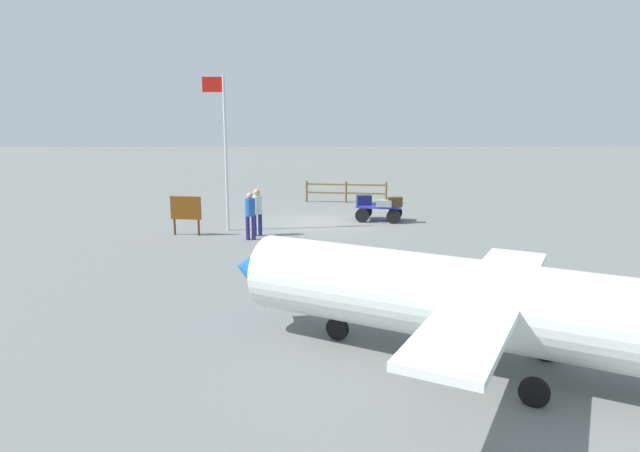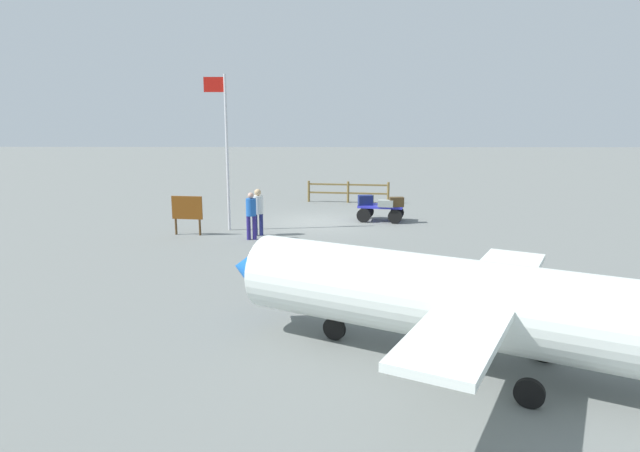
{
  "view_description": "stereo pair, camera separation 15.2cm",
  "coord_description": "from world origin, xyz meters",
  "px_view_note": "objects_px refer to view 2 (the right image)",
  "views": [
    {
      "loc": [
        -0.23,
        21.52,
        4.1
      ],
      "look_at": [
        -0.17,
        6.0,
        1.03
      ],
      "focal_mm": 30.47,
      "sensor_mm": 36.0,
      "label": 1
    },
    {
      "loc": [
        -0.38,
        21.52,
        4.1
      ],
      "look_at": [
        -0.17,
        6.0,
        1.03
      ],
      "focal_mm": 30.47,
      "sensor_mm": 36.0,
      "label": 2
    }
  ],
  "objects_px": {
    "worker_trailing": "(258,208)",
    "flagpole": "(225,143)",
    "worker_lead": "(251,212)",
    "luggage_cart": "(380,210)",
    "suitcase_olive": "(366,199)",
    "suitcase_dark": "(396,202)",
    "signboard": "(187,210)",
    "suitcase_maroon": "(386,203)",
    "suitcase_tan": "(365,200)",
    "airplane_near": "(467,301)"
  },
  "relations": [
    {
      "from": "suitcase_dark",
      "to": "worker_trailing",
      "type": "height_order",
      "value": "worker_trailing"
    },
    {
      "from": "luggage_cart",
      "to": "suitcase_olive",
      "type": "xyz_separation_m",
      "value": [
        0.56,
        -0.52,
        0.36
      ]
    },
    {
      "from": "airplane_near",
      "to": "flagpole",
      "type": "distance_m",
      "value": 13.06
    },
    {
      "from": "suitcase_tan",
      "to": "suitcase_dark",
      "type": "bearing_deg",
      "value": 160.77
    },
    {
      "from": "suitcase_maroon",
      "to": "worker_trailing",
      "type": "xyz_separation_m",
      "value": [
        4.78,
        2.38,
        0.19
      ]
    },
    {
      "from": "suitcase_dark",
      "to": "flagpole",
      "type": "distance_m",
      "value": 7.06
    },
    {
      "from": "flagpole",
      "to": "signboard",
      "type": "bearing_deg",
      "value": 35.16
    },
    {
      "from": "worker_trailing",
      "to": "signboard",
      "type": "relative_size",
      "value": 1.19
    },
    {
      "from": "suitcase_maroon",
      "to": "signboard",
      "type": "relative_size",
      "value": 0.47
    },
    {
      "from": "suitcase_dark",
      "to": "suitcase_tan",
      "type": "distance_m",
      "value": 1.28
    },
    {
      "from": "luggage_cart",
      "to": "worker_lead",
      "type": "relative_size",
      "value": 1.22
    },
    {
      "from": "worker_lead",
      "to": "flagpole",
      "type": "distance_m",
      "value": 3.02
    },
    {
      "from": "worker_trailing",
      "to": "luggage_cart",
      "type": "bearing_deg",
      "value": -147.93
    },
    {
      "from": "suitcase_olive",
      "to": "worker_lead",
      "type": "distance_m",
      "value": 5.87
    },
    {
      "from": "luggage_cart",
      "to": "flagpole",
      "type": "xyz_separation_m",
      "value": [
        5.9,
        1.94,
        2.78
      ]
    },
    {
      "from": "suitcase_dark",
      "to": "suitcase_maroon",
      "type": "distance_m",
      "value": 0.44
    },
    {
      "from": "suitcase_dark",
      "to": "worker_trailing",
      "type": "xyz_separation_m",
      "value": [
        5.21,
        2.41,
        0.13
      ]
    },
    {
      "from": "flagpole",
      "to": "signboard",
      "type": "relative_size",
      "value": 4.03
    },
    {
      "from": "luggage_cart",
      "to": "suitcase_maroon",
      "type": "height_order",
      "value": "suitcase_maroon"
    },
    {
      "from": "suitcase_maroon",
      "to": "airplane_near",
      "type": "xyz_separation_m",
      "value": [
        0.01,
        12.82,
        0.36
      ]
    },
    {
      "from": "suitcase_maroon",
      "to": "suitcase_olive",
      "type": "xyz_separation_m",
      "value": [
        0.72,
        -1.03,
        0.02
      ]
    },
    {
      "from": "suitcase_olive",
      "to": "airplane_near",
      "type": "bearing_deg",
      "value": 92.92
    },
    {
      "from": "worker_lead",
      "to": "signboard",
      "type": "bearing_deg",
      "value": -17.02
    },
    {
      "from": "worker_trailing",
      "to": "airplane_near",
      "type": "height_order",
      "value": "airplane_near"
    },
    {
      "from": "worker_trailing",
      "to": "signboard",
      "type": "bearing_deg",
      "value": -1.29
    },
    {
      "from": "suitcase_dark",
      "to": "suitcase_tan",
      "type": "bearing_deg",
      "value": -19.23
    },
    {
      "from": "suitcase_dark",
      "to": "suitcase_olive",
      "type": "bearing_deg",
      "value": -40.99
    },
    {
      "from": "suitcase_olive",
      "to": "worker_lead",
      "type": "height_order",
      "value": "worker_lead"
    },
    {
      "from": "worker_trailing",
      "to": "flagpole",
      "type": "relative_size",
      "value": 0.3
    },
    {
      "from": "luggage_cart",
      "to": "signboard",
      "type": "height_order",
      "value": "signboard"
    },
    {
      "from": "suitcase_tan",
      "to": "signboard",
      "type": "xyz_separation_m",
      "value": [
        6.55,
        2.78,
        0.05
      ]
    },
    {
      "from": "suitcase_olive",
      "to": "flagpole",
      "type": "distance_m",
      "value": 6.35
    },
    {
      "from": "worker_lead",
      "to": "worker_trailing",
      "type": "distance_m",
      "value": 0.69
    },
    {
      "from": "luggage_cart",
      "to": "signboard",
      "type": "relative_size",
      "value": 1.43
    },
    {
      "from": "suitcase_tan",
      "to": "worker_trailing",
      "type": "bearing_deg",
      "value": 35.29
    },
    {
      "from": "suitcase_dark",
      "to": "suitcase_olive",
      "type": "height_order",
      "value": "suitcase_dark"
    },
    {
      "from": "flagpole",
      "to": "signboard",
      "type": "distance_m",
      "value": 2.8
    },
    {
      "from": "worker_lead",
      "to": "worker_trailing",
      "type": "bearing_deg",
      "value": -102.62
    },
    {
      "from": "suitcase_dark",
      "to": "signboard",
      "type": "bearing_deg",
      "value": 16.9
    },
    {
      "from": "signboard",
      "to": "suitcase_dark",
      "type": "bearing_deg",
      "value": -163.1
    },
    {
      "from": "suitcase_maroon",
      "to": "flagpole",
      "type": "xyz_separation_m",
      "value": [
        6.05,
        1.43,
        2.44
      ]
    },
    {
      "from": "suitcase_olive",
      "to": "signboard",
      "type": "bearing_deg",
      "value": 26.94
    },
    {
      "from": "luggage_cart",
      "to": "airplane_near",
      "type": "height_order",
      "value": "airplane_near"
    },
    {
      "from": "suitcase_olive",
      "to": "flagpole",
      "type": "bearing_deg",
      "value": 24.77
    },
    {
      "from": "suitcase_olive",
      "to": "airplane_near",
      "type": "distance_m",
      "value": 13.87
    },
    {
      "from": "airplane_near",
      "to": "flagpole",
      "type": "height_order",
      "value": "flagpole"
    },
    {
      "from": "luggage_cart",
      "to": "flagpole",
      "type": "distance_m",
      "value": 6.8
    },
    {
      "from": "worker_lead",
      "to": "signboard",
      "type": "distance_m",
      "value": 2.5
    },
    {
      "from": "suitcase_tan",
      "to": "flagpole",
      "type": "distance_m",
      "value": 6.09
    },
    {
      "from": "flagpole",
      "to": "luggage_cart",
      "type": "bearing_deg",
      "value": -161.75
    }
  ]
}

